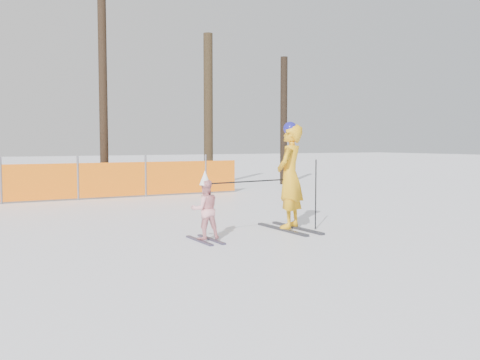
% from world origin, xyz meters
% --- Properties ---
extents(ground, '(120.00, 120.00, 0.00)m').
position_xyz_m(ground, '(0.00, 0.00, 0.00)').
color(ground, white).
rests_on(ground, ground).
extents(adult, '(0.84, 1.58, 2.01)m').
position_xyz_m(adult, '(1.28, 0.89, 1.01)').
color(adult, black).
rests_on(adult, ground).
extents(child, '(0.53, 0.94, 1.17)m').
position_xyz_m(child, '(-0.59, 0.62, 0.53)').
color(child, black).
rests_on(child, ground).
extents(ski_poles, '(2.21, 0.25, 1.31)m').
position_xyz_m(ski_poles, '(0.96, 0.72, 0.82)').
color(ski_poles, black).
rests_on(ski_poles, ground).
extents(tree_trunks, '(7.43, 1.61, 6.39)m').
position_xyz_m(tree_trunks, '(3.85, 10.29, 2.86)').
color(tree_trunks, '#322616').
rests_on(tree_trunks, ground).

